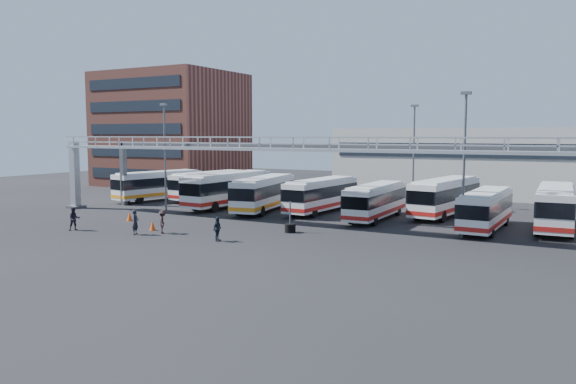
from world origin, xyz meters
The scene contains 23 objects.
ground centered at (0.00, 0.00, 0.00)m, with size 140.00×140.00×0.00m, color black.
gantry centered at (0.00, 5.87, 5.51)m, with size 51.40×5.15×7.10m.
apartment_building centered at (-34.00, 30.00, 8.00)m, with size 18.00×15.00×16.00m, color brown.
warehouse centered at (12.00, 38.00, 4.00)m, with size 42.00×14.00×8.00m, color #9E9E99.
light_pole_left centered at (-16.00, 8.00, 5.73)m, with size 0.70×0.35×10.21m.
light_pole_mid centered at (12.00, 7.00, 5.73)m, with size 0.70×0.35×10.21m.
light_pole_back centered at (4.00, 22.00, 5.73)m, with size 0.70×0.35×10.21m.
bus_0 centered at (-22.38, 14.10, 1.78)m, with size 4.37×10.88×3.22m.
bus_1 centered at (-17.64, 17.12, 1.74)m, with size 3.50×10.56×3.15m.
bus_2 centered at (-12.09, 12.79, 1.93)m, with size 3.22×11.58×3.48m.
bus_3 centered at (-7.40, 12.02, 1.82)m, with size 4.35×11.10×3.29m.
bus_4 centered at (-2.29, 13.91, 1.75)m, with size 2.96×10.52×3.16m.
bus_5 centered at (3.70, 12.13, 1.69)m, with size 2.51×10.07×3.05m.
bus_6 centered at (8.43, 17.01, 1.86)m, with size 3.93×11.30×3.36m.
bus_7 centered at (12.89, 11.09, 1.68)m, with size 2.50×10.04×3.04m.
bus_8 centered at (17.49, 13.81, 1.85)m, with size 3.09×11.13×3.35m.
pedestrian_a centered at (-9.06, -3.22, 0.92)m, with size 0.67×0.44×1.83m, color black.
pedestrian_b centered at (-14.47, -4.09, 0.89)m, with size 0.86×0.67×1.77m, color #251F2C.
pedestrian_c centered at (-7.66, -1.86, 0.87)m, with size 1.13×0.65×1.75m, color #2C1D1F.
pedestrian_d centered at (-2.34, -2.39, 0.84)m, with size 0.99×0.41×1.69m, color black.
cone_left centered at (-14.28, 1.44, 0.37)m, with size 0.47×0.47×0.75m, color #ED460D.
cone_right centered at (-9.27, -1.21, 0.36)m, with size 0.46×0.46×0.72m, color #ED460D.
tire_stack centered at (0.34, 3.06, 0.39)m, with size 0.82×0.82×2.34m.
Camera 1 is at (20.19, -33.09, 7.25)m, focal length 35.00 mm.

